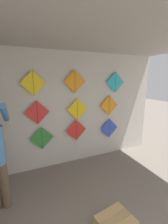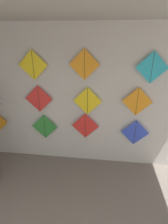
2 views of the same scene
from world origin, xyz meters
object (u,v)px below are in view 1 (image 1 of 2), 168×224
kite_2 (76,132)px  kite_9 (33,83)px  kite_1 (42,138)px  kite_3 (109,128)px  kite_6 (78,109)px  kite_11 (115,82)px  kite_10 (75,81)px  kite_7 (109,105)px  kite_5 (37,113)px

kite_2 → kite_9: 1.57m
kite_1 → kite_9: kite_9 is taller
kite_3 → kite_6: kite_6 is taller
kite_11 → kite_1: bearing=180.0°
kite_9 → kite_10: (0.95, 0.00, 0.03)m
kite_2 → kite_6: kite_6 is taller
kite_3 → kite_10: (-1.02, 0.00, 1.31)m
kite_1 → kite_6: (0.91, 0.00, 0.62)m
kite_1 → kite_7: kite_7 is taller
kite_2 → kite_7: kite_7 is taller
kite_9 → kite_11: kite_9 is taller
kite_3 → kite_10: bearing=180.0°
kite_2 → kite_7: (0.97, 0.00, 0.61)m
kite_3 → kite_9: 2.35m
kite_6 → kite_1: bearing=180.0°
kite_10 → kite_11: bearing=0.0°
kite_2 → kite_11: size_ratio=1.38×
kite_3 → kite_11: size_ratio=1.00×
kite_9 → kite_10: 0.95m
kite_2 → kite_9: size_ratio=1.38×
kite_2 → kite_6: size_ratio=1.38×
kite_3 → kite_7: 0.66m
kite_1 → kite_10: 1.55m
kite_1 → kite_7: (1.83, 0.00, 0.65)m
kite_1 → kite_2: 0.87m
kite_11 → kite_7: bearing=180.0°
kite_1 → kite_11: size_ratio=1.00×
kite_6 → kite_7: 0.92m
kite_5 → kite_11: (2.07, 0.00, 0.65)m
kite_10 → kite_11: 1.16m
kite_5 → kite_7: size_ratio=1.00×
kite_2 → kite_5: size_ratio=1.38×
kite_6 → kite_11: 1.28m
kite_3 → kite_9: kite_9 is taller
kite_1 → kite_6: bearing=0.0°
kite_5 → kite_10: size_ratio=1.00×
kite_7 → kite_10: 1.18m
kite_3 → kite_11: 1.29m
kite_1 → kite_2: (0.87, -0.00, 0.03)m
kite_2 → kite_10: size_ratio=1.38×
kite_3 → kite_9: bearing=180.0°
kite_9 → kite_7: bearing=0.0°
kite_1 → kite_6: 1.10m
kite_1 → kite_11: (2.01, 0.00, 1.27)m
kite_1 → kite_7: size_ratio=1.00×
kite_5 → kite_3: bearing=0.0°
kite_2 → kite_7: bearing=0.1°
kite_10 → kite_1: bearing=180.0°
kite_1 → kite_9: size_ratio=1.00×
kite_3 → kite_10: size_ratio=1.00×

